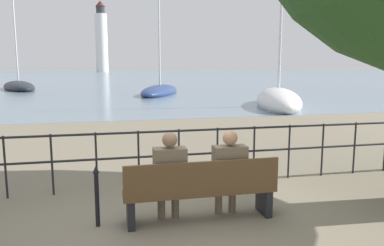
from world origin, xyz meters
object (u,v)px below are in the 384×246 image
Objects in this scene: seated_person_left at (170,173)px; sailboat_3 at (160,91)px; park_bench at (201,191)px; sailboat_2 at (278,101)px; seated_person_right at (229,170)px; sailboat_0 at (19,87)px; harbor_lighthouse at (101,39)px; closed_umbrella at (97,193)px.

sailboat_3 reaches higher than seated_person_left.
park_bench is 0.25× the size of sailboat_2.
sailboat_3 is at bearing 84.21° from seated_person_right.
sailboat_2 is (7.37, 13.61, -0.39)m from seated_person_right.
park_bench is 0.22× the size of sailboat_0.
harbor_lighthouse reaches higher than sailboat_2.
sailboat_2 is 120.19m from harbor_lighthouse.
closed_umbrella is 33.40m from sailboat_0.
seated_person_left is 133.31m from harbor_lighthouse.
sailboat_0 is 0.91× the size of sailboat_3.
park_bench is 1.69× the size of seated_person_right.
closed_umbrella is 0.09× the size of sailboat_0.
sailboat_0 is (-9.54, 32.58, -0.44)m from seated_person_right.
sailboat_0 is 1.16× the size of sailboat_2.
closed_umbrella is at bearing -104.88° from sailboat_2.
seated_person_left reaches higher than closed_umbrella.
seated_person_right is 15.48m from sailboat_2.
seated_person_left is 0.15× the size of sailboat_2.
seated_person_right is at bearing -99.05° from sailboat_2.
sailboat_3 is at bearing 79.85° from closed_umbrella.
sailboat_0 is 25.41m from sailboat_2.
sailboat_3 is (11.96, -8.62, -0.00)m from sailboat_0.
sailboat_2 reaches higher than closed_umbrella.
seated_person_right is at bearing -88.90° from harbor_lighthouse.
park_bench is 33.90m from sailboat_0.
park_bench reaches higher than closed_umbrella.
sailboat_0 is at bearing 151.08° from sailboat_2.
sailboat_2 reaches higher than seated_person_left.
seated_person_right is 0.15× the size of sailboat_2.
seated_person_right is 1.49× the size of closed_umbrella.
seated_person_left is at bearing -77.28° from sailboat_3.
seated_person_right reaches higher than closed_umbrella.
sailboat_3 is 0.44× the size of harbor_lighthouse.
sailboat_0 is at bearing 105.58° from park_bench.
harbor_lighthouse reaches higher than sailboat_0.
sailboat_3 is at bearing 82.19° from seated_person_left.
sailboat_3 reaches higher than sailboat_0.
sailboat_0 is 0.40× the size of harbor_lighthouse.
seated_person_left is at bearing -94.25° from sailboat_0.
sailboat_0 is at bearing 106.32° from seated_person_right.
seated_person_left is 33.72m from sailboat_0.
sailboat_3 is (4.27, 23.87, -0.22)m from closed_umbrella.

